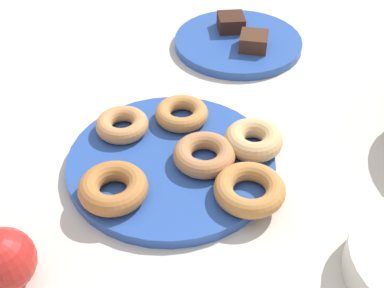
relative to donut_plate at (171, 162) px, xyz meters
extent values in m
plane|color=beige|center=(0.00, 0.00, -0.01)|extent=(2.40, 2.40, 0.00)
cylinder|color=#284C9E|center=(0.00, 0.00, 0.00)|extent=(0.29, 0.29, 0.02)
torus|color=#C6844C|center=(-0.05, -0.08, 0.02)|extent=(0.10, 0.10, 0.02)
torus|color=#AD6B33|center=(0.08, -0.06, 0.02)|extent=(0.13, 0.13, 0.03)
torus|color=#BC7A3D|center=(0.06, 0.11, 0.02)|extent=(0.10, 0.10, 0.03)
torus|color=#BC7A3D|center=(-0.09, 0.00, 0.02)|extent=(0.11, 0.11, 0.02)
torus|color=tan|center=(-0.04, 0.11, 0.02)|extent=(0.12, 0.12, 0.03)
torus|color=#B27547|center=(0.00, 0.05, 0.02)|extent=(0.10, 0.10, 0.03)
cylinder|color=#284C9E|center=(-0.35, 0.06, 0.00)|extent=(0.24, 0.24, 0.02)
cube|color=#381E14|center=(-0.39, 0.05, 0.02)|extent=(0.06, 0.06, 0.03)
cube|color=#472819|center=(-0.32, 0.09, 0.02)|extent=(0.05, 0.05, 0.03)
sphere|color=red|center=(0.22, -0.15, 0.03)|extent=(0.07, 0.07, 0.07)
camera|label=1|loc=(0.51, 0.11, 0.49)|focal=47.38mm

